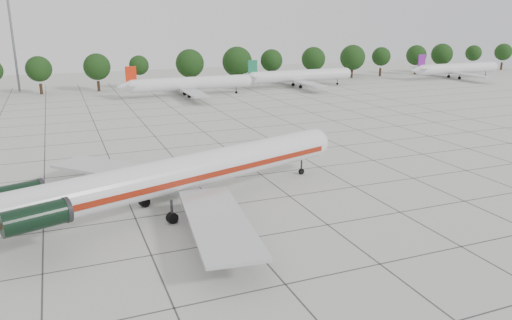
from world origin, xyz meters
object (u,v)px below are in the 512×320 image
(main_airliner, at_px, (162,177))
(floodlight_mast, at_px, (12,32))
(bg_airliner_e, at_px, (457,69))
(bg_airliner_c, at_px, (190,84))
(bg_airliner_d, at_px, (300,76))

(main_airliner, bearing_deg, floodlight_mast, 82.16)
(main_airliner, height_order, bg_airliner_e, main_airliner)
(floodlight_mast, bearing_deg, bg_airliner_c, -32.03)
(main_airliner, xyz_separation_m, bg_airliner_d, (51.11, 72.54, -0.69))
(main_airliner, relative_size, floodlight_mast, 1.67)
(bg_airliner_e, relative_size, floodlight_mast, 1.11)
(bg_airliner_c, distance_m, bg_airliner_e, 82.08)
(main_airliner, xyz_separation_m, floodlight_mast, (-16.77, 91.61, 10.68))
(bg_airliner_c, bearing_deg, floodlight_mast, 147.97)
(bg_airliner_d, bearing_deg, bg_airliner_e, -1.26)
(bg_airliner_e, bearing_deg, floodlight_mast, 170.39)
(main_airliner, height_order, bg_airliner_c, main_airliner)
(main_airliner, xyz_separation_m, bg_airliner_c, (20.54, 68.28, -0.69))
(main_airliner, height_order, floodlight_mast, floodlight_mast)
(bg_airliner_c, bearing_deg, main_airliner, -106.74)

